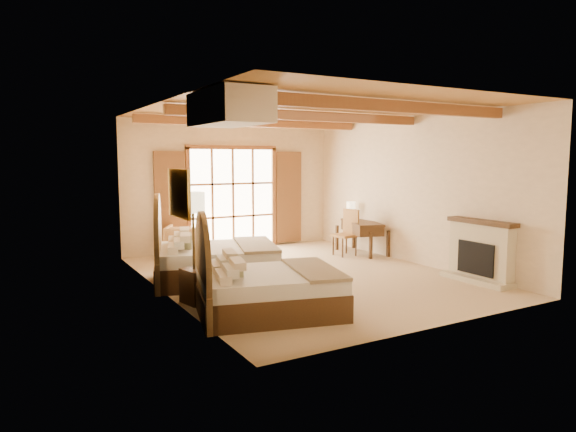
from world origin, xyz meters
TOP-DOWN VIEW (x-y plane):
  - floor at (0.00, 0.00)m, footprint 7.00×7.00m
  - wall_back at (0.00, 3.50)m, footprint 5.50×0.00m
  - wall_left at (-2.75, 0.00)m, footprint 0.00×7.00m
  - wall_right at (2.75, 0.00)m, footprint 0.00×7.00m
  - ceiling at (0.00, 0.00)m, footprint 7.00×7.00m
  - ceiling_beams at (0.00, 0.00)m, footprint 5.39×4.60m
  - french_doors at (0.00, 3.44)m, footprint 3.95×0.08m
  - fireplace at (2.60, -2.00)m, footprint 0.46×1.40m
  - painting at (-2.70, -0.75)m, footprint 0.06×0.95m
  - canopy_valance at (-2.40, -2.00)m, footprint 0.70×1.40m
  - bed_near at (-1.87, -1.82)m, footprint 2.41×2.01m
  - bed_far at (-1.83, 0.40)m, footprint 2.66×2.24m
  - nightstand at (-2.42, -0.75)m, footprint 0.55×0.55m
  - floor_lamp at (-2.50, -0.76)m, footprint 0.37×0.37m
  - armchair at (-1.46, 2.80)m, footprint 1.14×1.15m
  - ottoman at (-0.92, 2.29)m, footprint 0.57×0.57m
  - desk at (2.46, 1.37)m, footprint 1.03×1.55m
  - desk_chair at (1.96, 1.34)m, footprint 0.56×0.56m
  - desk_lamp at (2.53, 1.91)m, footprint 0.22×0.22m

SIDE VIEW (x-z plane):
  - floor at x=0.00m, z-range 0.00..0.00m
  - ottoman at x=-0.92m, z-range 0.00..0.36m
  - nightstand at x=-2.42m, z-range 0.00..0.55m
  - desk_chair at x=1.96m, z-range -0.21..0.88m
  - armchair at x=-1.46m, z-range 0.00..0.78m
  - bed_near at x=-1.87m, z-range -0.27..1.08m
  - desk at x=2.46m, z-range 0.03..0.80m
  - bed_far at x=-1.83m, z-range -0.29..1.16m
  - fireplace at x=2.60m, z-range -0.07..1.09m
  - desk_lamp at x=2.53m, z-range 0.88..1.32m
  - french_doors at x=0.00m, z-range -0.05..2.55m
  - floor_lamp at x=-2.50m, z-range 0.62..2.38m
  - wall_back at x=0.00m, z-range -1.15..4.35m
  - wall_left at x=-2.75m, z-range -1.90..5.10m
  - wall_right at x=2.75m, z-range -1.90..5.10m
  - painting at x=-2.70m, z-range 1.38..2.12m
  - canopy_valance at x=-2.40m, z-range 2.73..3.18m
  - ceiling_beams at x=0.00m, z-range 2.99..3.17m
  - ceiling at x=0.00m, z-range 3.20..3.20m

